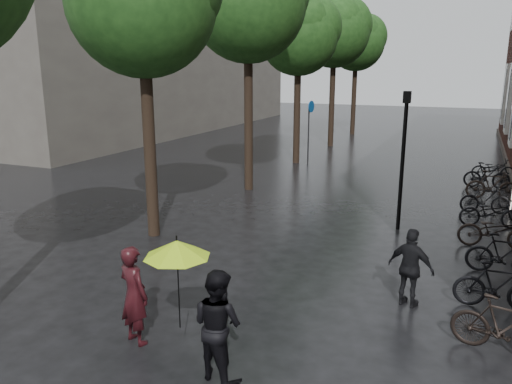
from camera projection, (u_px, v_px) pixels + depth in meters
The scene contains 9 objects.
bg_building at pixel (113, 35), 37.90m from camera, with size 16.00×30.00×14.00m, color #47423D.
street_trees at pixel (276, 23), 20.33m from camera, with size 4.33×34.03×8.91m.
person_burgundy at pixel (134, 295), 8.32m from camera, with size 0.63×0.41×1.72m, color black.
person_black at pixel (218, 324), 7.36m from camera, with size 0.84×0.65×1.72m, color black.
lime_umbrella at pixel (177, 249), 7.63m from camera, with size 1.05×1.05×1.55m.
pedestrian_walking at pixel (411, 268), 9.64m from camera, with size 0.92×0.38×1.57m, color black.
parked_bicycles at pixel (493, 211), 14.62m from camera, with size 2.04×15.27×1.05m.
lamp_post at pixel (403, 147), 13.90m from camera, with size 0.20×0.20×3.93m.
cycle_sign at pixel (310, 122), 23.89m from camera, with size 0.16×0.55×3.04m.
Camera 1 is at (3.82, -4.03, 4.54)m, focal length 35.00 mm.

